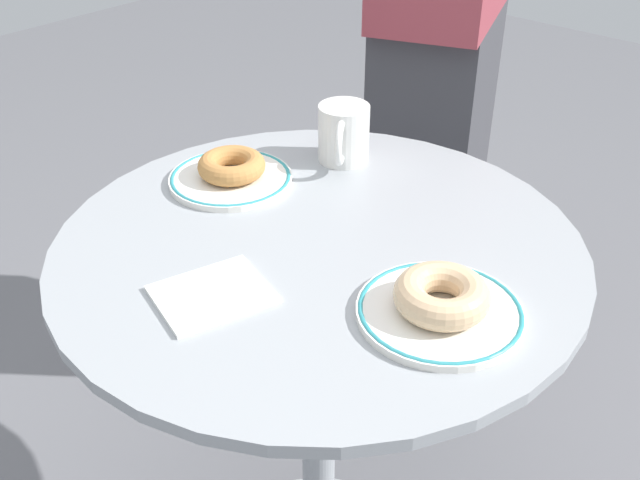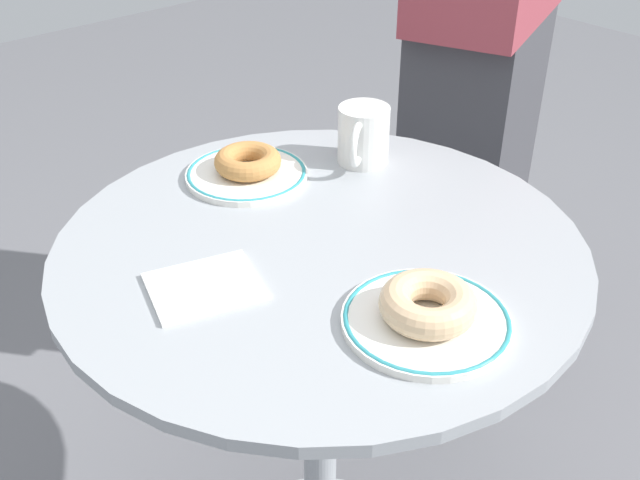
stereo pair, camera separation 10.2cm
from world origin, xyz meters
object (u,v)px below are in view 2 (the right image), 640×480
at_px(cafe_table, 320,367).
at_px(plate_right, 426,320).
at_px(donut_old_fashioned, 248,161).
at_px(donut_glazed, 428,304).
at_px(coffee_mug, 363,136).
at_px(paper_napkin, 205,286).
at_px(person_figure, 482,41).
at_px(plate_left, 247,174).

xyz_separation_m(cafe_table, plate_right, (0.22, -0.03, 0.24)).
bearing_deg(cafe_table, donut_old_fashioned, 169.19).
bearing_deg(cafe_table, donut_glazed, -6.87).
distance_m(donut_old_fashioned, coffee_mug, 0.19).
xyz_separation_m(cafe_table, paper_napkin, (-0.02, -0.18, 0.24)).
xyz_separation_m(plate_right, donut_glazed, (0.00, 0.00, 0.02)).
relative_size(donut_old_fashioned, person_figure, 0.06).
bearing_deg(donut_old_fashioned, person_figure, 93.52).
distance_m(paper_napkin, coffee_mug, 0.42).
distance_m(plate_right, coffee_mug, 0.43).
height_order(plate_left, coffee_mug, coffee_mug).
bearing_deg(coffee_mug, donut_old_fashioned, -116.08).
xyz_separation_m(plate_left, plate_right, (0.44, -0.06, 0.00)).
height_order(plate_right, coffee_mug, coffee_mug).
relative_size(plate_left, donut_old_fashioned, 1.83).
relative_size(paper_napkin, person_figure, 0.08).
xyz_separation_m(donut_old_fashioned, person_figure, (-0.04, 0.64, 0.05)).
bearing_deg(plate_left, coffee_mug, 64.31).
xyz_separation_m(plate_right, donut_old_fashioned, (-0.44, 0.07, 0.02)).
relative_size(plate_right, person_figure, 0.12).
bearing_deg(cafe_table, plate_left, 170.11).
relative_size(plate_left, plate_right, 0.96).
xyz_separation_m(cafe_table, plate_left, (-0.22, 0.04, 0.24)).
distance_m(cafe_table, paper_napkin, 0.30).
distance_m(cafe_table, donut_glazed, 0.35).
bearing_deg(coffee_mug, plate_right, -34.21).
relative_size(cafe_table, plate_left, 3.86).
bearing_deg(donut_old_fashioned, plate_right, -8.85).
distance_m(donut_old_fashioned, donut_glazed, 0.44).
xyz_separation_m(donut_old_fashioned, donut_glazed, (0.44, -0.07, 0.00)).
height_order(cafe_table, plate_right, plate_right).
bearing_deg(donut_glazed, person_figure, 124.15).
distance_m(plate_left, donut_glazed, 0.44).
distance_m(cafe_table, plate_right, 0.33).
relative_size(cafe_table, donut_old_fashioned, 7.05).
bearing_deg(donut_glazed, donut_old_fashioned, 171.15).
relative_size(plate_left, paper_napkin, 1.41).
distance_m(donut_glazed, coffee_mug, 0.43).
distance_m(donut_glazed, person_figure, 0.85).
bearing_deg(coffee_mug, plate_left, -115.69).
xyz_separation_m(plate_right, paper_napkin, (-0.24, -0.16, -0.00)).
bearing_deg(cafe_table, paper_napkin, -95.02).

